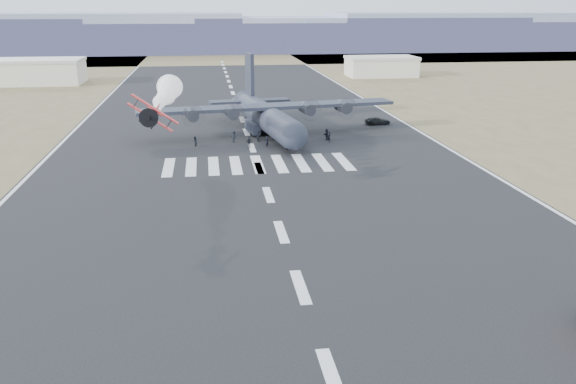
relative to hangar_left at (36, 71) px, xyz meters
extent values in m
plane|color=black|center=(52.00, -145.00, -3.41)|extent=(500.00, 500.00, 0.00)
cube|color=brown|center=(52.00, 85.00, -3.41)|extent=(500.00, 80.00, 0.00)
cube|color=#848AA8|center=(-13.00, 115.00, 5.09)|extent=(150.00, 50.00, 17.00)
cube|color=#848AA8|center=(52.00, 115.00, 3.09)|extent=(150.00, 50.00, 13.00)
cube|color=#848AA8|center=(117.00, 115.00, 4.09)|extent=(150.00, 50.00, 15.00)
cube|color=#848AA8|center=(182.00, 115.00, 5.09)|extent=(150.00, 50.00, 17.00)
cube|color=beige|center=(0.00, 0.00, -0.41)|extent=(24.00, 14.00, 6.00)
cube|color=beige|center=(0.00, 0.00, 2.89)|extent=(24.50, 14.50, 0.80)
cube|color=beige|center=(98.00, 5.00, -0.81)|extent=(20.00, 12.00, 5.20)
cube|color=beige|center=(98.00, 5.00, 2.09)|extent=(20.50, 12.50, 0.80)
cylinder|color=#B5290C|center=(39.65, -110.26, 6.43)|extent=(0.99, 4.54, 0.81)
sphere|color=black|center=(39.65, -110.08, 6.75)|extent=(0.63, 0.63, 0.63)
cylinder|color=black|center=(39.56, -112.42, 6.43)|extent=(0.92, 0.58, 0.90)
cylinder|color=black|center=(39.55, -112.74, 6.43)|extent=(1.99, 0.11, 1.99)
cube|color=#B5290C|center=(39.63, -110.62, 6.12)|extent=(4.57, 1.08, 3.11)
cube|color=#B5290C|center=(39.62, -110.89, 7.20)|extent=(4.72, 1.09, 3.21)
cube|color=#B5290C|center=(39.73, -108.18, 6.89)|extent=(0.12, 0.82, 0.90)
cube|color=#B5290C|center=(39.73, -108.18, 6.43)|extent=(1.83, 0.70, 0.07)
cylinder|color=black|center=(38.90, -110.95, 5.35)|extent=(0.12, 0.40, 0.40)
cylinder|color=black|center=(40.34, -111.01, 5.35)|extent=(0.12, 0.40, 0.40)
sphere|color=white|center=(39.74, -108.00, 6.43)|extent=(0.63, 0.63, 0.63)
sphere|color=white|center=(39.82, -105.84, 6.46)|extent=(0.95, 0.95, 0.95)
sphere|color=white|center=(39.91, -103.67, 6.49)|extent=(1.27, 1.27, 1.27)
sphere|color=white|center=(40.00, -101.51, 6.52)|extent=(1.60, 1.60, 1.60)
sphere|color=white|center=(40.08, -99.34, 6.54)|extent=(1.92, 1.92, 1.92)
sphere|color=white|center=(40.17, -97.18, 6.57)|extent=(2.24, 2.24, 2.24)
sphere|color=white|center=(40.26, -95.01, 6.60)|extent=(2.56, 2.56, 2.56)
sphere|color=white|center=(40.35, -92.84, 6.62)|extent=(2.88, 2.88, 2.88)
sphere|color=white|center=(40.43, -90.68, 6.65)|extent=(3.20, 3.20, 3.20)
sphere|color=white|center=(40.52, -88.51, 6.68)|extent=(3.52, 3.52, 3.52)
cylinder|color=#232534|center=(55.40, -75.10, -0.63)|extent=(8.73, 30.27, 4.28)
sphere|color=#232534|center=(57.65, -89.91, -0.63)|extent=(4.28, 4.28, 4.28)
cone|color=#232534|center=(53.15, -60.28, -0.63)|extent=(5.20, 6.99, 4.28)
cube|color=#232534|center=(55.56, -76.15, 1.41)|extent=(42.99, 10.87, 0.54)
cylinder|color=#232534|center=(42.94, -78.61, 0.87)|extent=(2.51, 4.31, 1.93)
cylinder|color=#3F3F44|center=(43.26, -80.73, 0.87)|extent=(3.61, 0.60, 3.64)
cylinder|color=#232534|center=(49.29, -77.65, 0.87)|extent=(2.51, 4.31, 1.93)
cylinder|color=#3F3F44|center=(49.61, -79.76, 0.87)|extent=(3.61, 0.60, 3.64)
cylinder|color=#232534|center=(61.99, -75.72, 0.87)|extent=(2.51, 4.31, 1.93)
cylinder|color=#3F3F44|center=(62.31, -77.83, 0.87)|extent=(3.61, 0.60, 3.64)
cylinder|color=#232534|center=(68.34, -74.75, 0.87)|extent=(2.51, 4.31, 1.93)
cylinder|color=#3F3F44|center=(68.66, -76.87, 0.87)|extent=(3.61, 0.60, 3.64)
cube|color=#232534|center=(53.47, -62.40, 4.73)|extent=(1.36, 4.86, 8.56)
cube|color=#232534|center=(53.39, -61.87, 0.23)|extent=(15.29, 5.42, 0.37)
cube|color=#232534|center=(52.91, -74.39, -2.23)|extent=(2.23, 6.54, 1.71)
cylinder|color=black|center=(52.91, -74.39, -2.82)|extent=(0.71, 1.24, 1.18)
cube|color=#232534|center=(57.57, -73.68, -2.23)|extent=(2.23, 6.54, 1.71)
cylinder|color=black|center=(57.57, -73.68, -2.82)|extent=(0.71, 1.24, 1.18)
cylinder|color=black|center=(57.17, -86.73, -2.93)|extent=(0.57, 1.02, 0.96)
imported|color=black|center=(76.15, -69.16, -2.77)|extent=(4.72, 2.43, 1.27)
imported|color=black|center=(54.29, -84.74, -2.59)|extent=(0.75, 0.70, 1.64)
imported|color=black|center=(43.42, -82.87, -2.62)|extent=(0.71, 0.88, 1.57)
imported|color=black|center=(49.46, -80.71, -2.48)|extent=(1.25, 1.23, 1.85)
imported|color=black|center=(51.57, -85.05, -2.55)|extent=(1.12, 0.80, 1.72)
imported|color=black|center=(59.79, -81.61, -2.59)|extent=(0.86, 0.94, 1.64)
imported|color=black|center=(64.34, -81.02, -2.48)|extent=(1.44, 1.72, 1.85)
imported|color=black|center=(64.42, -82.79, -2.53)|extent=(0.76, 0.81, 1.75)
imported|color=black|center=(53.44, -80.53, -2.54)|extent=(0.78, 0.97, 1.73)
camera|label=1|loc=(45.28, -175.41, 17.61)|focal=38.00mm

